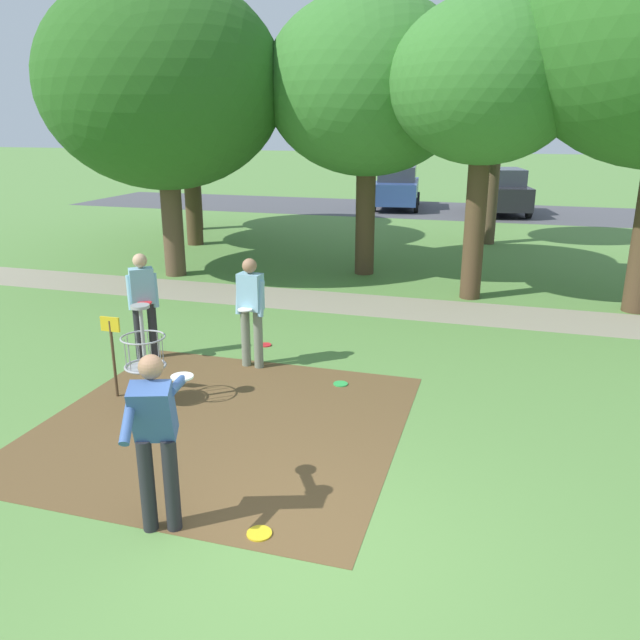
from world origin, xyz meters
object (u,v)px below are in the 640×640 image
Objects in this scene: frisbee_mid_grass at (265,345)px; tree_far_center at (187,92)px; tree_near_left at (189,89)px; tree_near_right at (368,86)px; player_waiting_left at (156,433)px; parked_car_center_left at (501,191)px; tree_mid_right at (499,98)px; frisbee_near_basket at (341,384)px; tree_mid_left at (163,85)px; frisbee_far_left at (259,534)px; tree_far_left at (485,83)px; player_throwing at (251,307)px; disc_golf_basket at (141,351)px; player_foreground_watching at (143,300)px; parked_car_leftmost at (397,187)px.

tree_far_center reaches higher than frisbee_mid_grass.
tree_near_left is 1.02× the size of tree_near_right.
parked_car_center_left reaches higher than player_waiting_left.
tree_mid_right is (2.82, 5.11, -0.11)m from tree_near_right.
frisbee_near_basket is 0.05× the size of parked_car_center_left.
tree_near_right is 0.95× the size of tree_mid_left.
frisbee_near_basket is 0.90× the size of frisbee_far_left.
player_waiting_left is 0.28× the size of tree_far_left.
frisbee_near_basket is (1.49, -0.31, -0.96)m from player_throwing.
frisbee_far_left is 23.01m from parked_car_center_left.
frisbee_near_basket is 7.10m from tree_far_left.
player_waiting_left is at bearing -103.63° from tree_far_left.
tree_far_center is (-7.15, 9.40, 4.46)m from frisbee_near_basket.
disc_golf_basket is 0.21× the size of tree_near_right.
player_waiting_left is 7.27× the size of frisbee_far_left.
frisbee_mid_grass is (0.72, 2.62, -0.74)m from disc_golf_basket.
tree_far_center reaches higher than tree_near_right.
disc_golf_basket is 5.91× the size of frisbee_far_left.
player_throwing is at bearing -99.80° from parked_car_center_left.
disc_golf_basket is 8.49m from tree_mid_left.
player_waiting_left is 16.38m from tree_mid_right.
player_throwing and player_waiting_left have the same top height.
tree_far_center is (-5.66, 9.10, 3.50)m from player_throwing.
tree_far_center is at bearing 112.88° from player_foreground_watching.
player_foreground_watching is 0.38× the size of parked_car_center_left.
frisbee_far_left is 0.03× the size of tree_mid_left.
tree_far_center is (-5.50, 8.14, 4.46)m from frisbee_mid_grass.
tree_mid_left reaches higher than tree_far_left.
frisbee_mid_grass is at bearing -57.77° from tree_near_left.
tree_near_left reaches higher than frisbee_near_basket.
player_throwing reaches higher than frisbee_far_left.
parked_car_center_left is (1.63, 22.93, 0.91)m from frisbee_far_left.
player_foreground_watching is 19.84m from parked_car_center_left.
tree_mid_right is (2.32, 15.87, 3.33)m from player_waiting_left.
tree_near_right is (7.24, -5.05, -0.29)m from tree_near_left.
tree_mid_left is at bearing 133.48° from frisbee_mid_grass.
tree_far_left is (-0.11, -6.73, 0.06)m from tree_mid_right.
tree_mid_left reaches higher than parked_car_center_left.
tree_far_left is (9.95, -6.67, -0.34)m from tree_near_left.
tree_near_right reaches higher than tree_far_left.
frisbee_far_left is 15.55m from tree_far_center.
player_foreground_watching is at bearing -67.12° from tree_far_center.
player_waiting_left is 0.25× the size of tree_mid_left.
frisbee_near_basket is at bearing -95.30° from parked_car_center_left.
frisbee_mid_grass is (-0.92, 4.99, -0.98)m from player_waiting_left.
tree_near_left is at bearing -126.84° from parked_car_leftmost.
tree_mid_left is (-5.86, 9.10, 4.45)m from frisbee_far_left.
frisbee_near_basket and frisbee_mid_grass have the same top height.
parked_car_leftmost is (-0.26, 21.21, 0.17)m from disc_golf_basket.
disc_golf_basket is 0.20× the size of tree_mid_left.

